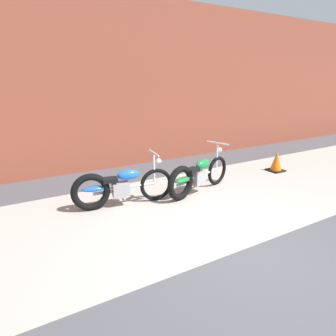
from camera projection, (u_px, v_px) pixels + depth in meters
The scene contains 6 objects.
ground_plane at pixel (244, 249), 4.26m from camera, with size 80.00×80.00×0.00m, color #47474C.
sidewalk_slab at pixel (180, 206), 5.71m from camera, with size 36.00×3.50×0.01m, color #9E998E.
brick_building_wall at pixel (113, 85), 7.92m from camera, with size 36.00×0.50×4.52m, color brown.
motorcycle_blue at pixel (117, 187), 5.62m from camera, with size 2.00×0.65×1.03m.
motorcycle_green at pixel (196, 176), 6.27m from camera, with size 1.95×0.80×1.03m.
traffic_cone at pixel (276, 162), 7.89m from camera, with size 0.40×0.40×0.55m.
Camera 1 is at (-2.84, -2.68, 2.37)m, focal length 31.19 mm.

